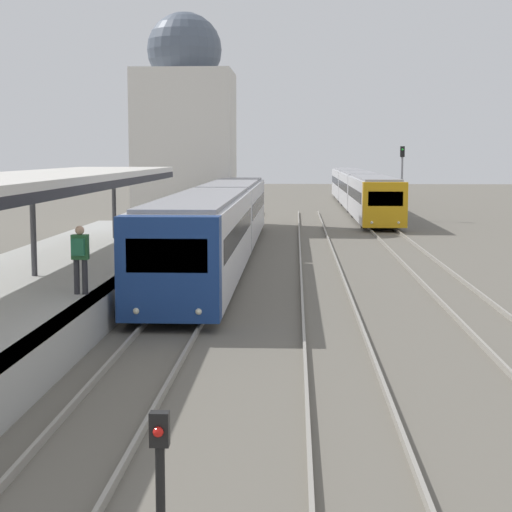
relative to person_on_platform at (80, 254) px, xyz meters
The scene contains 7 objects.
platform_canopy 4.06m from the person_on_platform, 123.50° to the left, with size 4.00×26.58×2.82m.
person_on_platform is the anchor object (origin of this frame).
train_near 14.86m from the person_on_platform, 81.85° to the left, with size 2.55×29.43×2.97m.
train_far 48.47m from the person_on_platform, 77.94° to the left, with size 2.47×40.82×2.90m.
signal_post_near 12.44m from the person_on_platform, 72.14° to the right, with size 0.20×0.21×1.74m.
signal_mast_far 38.22m from the person_on_platform, 71.48° to the left, with size 0.28×0.29×4.82m.
distant_domed_building 31.16m from the person_on_platform, 92.58° to the left, with size 5.71×5.71×12.58m.
Camera 1 is at (3.07, -2.90, 4.36)m, focal length 60.00 mm.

